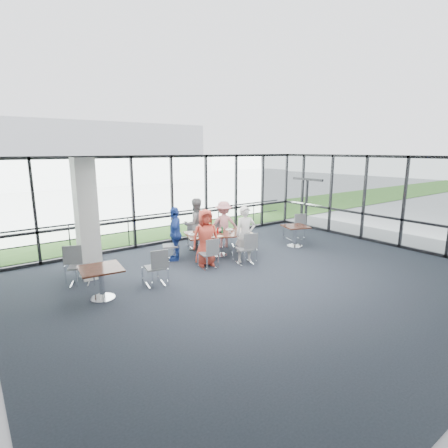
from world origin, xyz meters
TOP-DOWN VIEW (x-y plane):
  - floor at (0.00, 0.00)m, footprint 12.00×10.00m
  - ceiling at (0.00, 0.00)m, footprint 12.00×10.00m
  - curtain_wall_back at (0.00, 5.00)m, footprint 12.00×0.10m
  - curtain_wall_right at (6.00, 0.00)m, footprint 0.10×10.00m
  - exit_door at (6.00, 3.75)m, footprint 0.12×1.60m
  - structural_column at (-3.60, 3.00)m, footprint 0.50×0.50m
  - apron at (0.00, 10.00)m, footprint 80.00×70.00m
  - grass_strip at (0.00, 8.00)m, footprint 80.00×5.00m
  - hangar_main at (4.00, 32.00)m, footprint 24.00×10.00m
  - guard_rail at (0.00, 5.60)m, footprint 12.00×0.06m
  - main_table at (0.33, 2.57)m, footprint 2.34×1.77m
  - side_table_left at (-3.81, 1.44)m, footprint 1.02×1.02m
  - side_table_right at (3.15, 1.81)m, footprint 1.02×1.02m
  - diner_near_left at (-0.54, 2.02)m, footprint 0.94×0.75m
  - diner_near_right at (0.61, 1.56)m, footprint 0.77×0.68m
  - diner_far_left at (0.11, 3.58)m, footprint 0.94×0.66m
  - diner_far_right at (1.09, 3.30)m, footprint 1.18×1.00m
  - diner_end at (-1.01, 2.99)m, footprint 0.99×1.12m
  - chair_main_nl at (-0.65, 1.73)m, footprint 0.49×0.49m
  - chair_main_nr at (0.47, 1.42)m, footprint 0.57×0.57m
  - chair_main_fl at (0.20, 3.67)m, footprint 0.51×0.51m
  - chair_main_fr at (1.24, 3.28)m, footprint 0.65×0.65m
  - chair_main_end at (-1.17, 3.03)m, footprint 0.61×0.61m
  - chair_spare_la at (-2.46, 1.46)m, footprint 0.54×0.54m
  - chair_spare_lb at (-3.98, 2.65)m, footprint 0.62×0.62m
  - chair_spare_r at (3.87, 2.51)m, footprint 0.63×0.63m
  - plate_nl at (-0.34, 2.45)m, footprint 0.24×0.24m
  - plate_nr at (0.83, 2.03)m, footprint 0.28×0.28m
  - plate_fl at (-0.01, 3.12)m, footprint 0.24×0.24m
  - plate_fr at (0.91, 2.75)m, footprint 0.27×0.27m
  - plate_end at (-0.46, 2.90)m, footprint 0.25×0.25m
  - tumbler_a at (0.05, 2.45)m, footprint 0.06×0.06m
  - tumbler_b at (0.60, 2.28)m, footprint 0.07×0.07m
  - tumbler_c at (0.45, 2.80)m, footprint 0.06×0.06m
  - tumbler_d at (-0.46, 2.62)m, footprint 0.07×0.07m
  - menu_a at (0.07, 2.22)m, footprint 0.30×0.21m
  - menu_b at (1.11, 2.01)m, footprint 0.34×0.31m
  - menu_c at (0.63, 2.94)m, footprint 0.33×0.28m
  - condiment_caddy at (0.45, 2.58)m, footprint 0.10×0.07m
  - ketchup_bottle at (0.31, 2.58)m, footprint 0.06×0.06m
  - green_bottle at (0.44, 2.52)m, footprint 0.05×0.05m

SIDE VIEW (x-z plane):
  - apron at x=0.00m, z-range -0.03..-0.01m
  - floor at x=0.00m, z-range -0.02..0.00m
  - grass_strip at x=0.00m, z-range 0.01..0.01m
  - chair_main_fl at x=0.20m, z-range 0.00..0.85m
  - chair_main_nl at x=-0.65m, z-range 0.00..0.88m
  - chair_spare_la at x=-2.46m, z-range 0.00..0.93m
  - chair_main_nr at x=0.47m, z-range 0.00..0.94m
  - chair_main_end at x=-1.17m, z-range 0.00..0.94m
  - chair_main_fr at x=1.24m, z-range 0.00..0.97m
  - chair_spare_lb at x=-3.98m, z-range 0.00..0.97m
  - chair_spare_r at x=3.87m, z-range 0.00..1.00m
  - guard_rail at x=0.00m, z-range 0.47..0.53m
  - side_table_right at x=3.15m, z-range 0.25..1.00m
  - main_table at x=0.33m, z-range 0.26..1.01m
  - side_table_left at x=-3.81m, z-range 0.27..1.02m
  - menu_a at x=0.07m, z-range 0.75..0.75m
  - menu_b at x=1.11m, z-range 0.75..0.75m
  - menu_c at x=0.63m, z-range 0.75..0.75m
  - plate_nl at x=-0.34m, z-range 0.75..0.76m
  - plate_nr at x=0.83m, z-range 0.75..0.76m
  - plate_fl at x=-0.01m, z-range 0.75..0.76m
  - plate_fr at x=0.91m, z-range 0.75..0.76m
  - plate_end at x=-0.46m, z-range 0.75..0.76m
  - condiment_caddy at x=0.45m, z-range 0.75..0.79m
  - tumbler_c at x=0.45m, z-range 0.75..0.88m
  - tumbler_a at x=0.05m, z-range 0.75..0.88m
  - diner_far_right at x=1.09m, z-range 0.00..1.63m
  - tumbler_b at x=0.60m, z-range 0.75..0.89m
  - tumbler_d at x=-0.46m, z-range 0.75..0.90m
  - ketchup_bottle at x=0.31m, z-range 0.75..0.93m
  - diner_end at x=-1.01m, z-range 0.00..1.68m
  - diner_near_left at x=-0.54m, z-range 0.00..1.69m
  - green_bottle at x=0.44m, z-range 0.75..0.95m
  - diner_near_right at x=0.61m, z-range 0.00..1.72m
  - diner_far_left at x=0.11m, z-range 0.00..1.79m
  - exit_door at x=6.00m, z-range 0.00..2.10m
  - curtain_wall_back at x=0.00m, z-range 0.00..3.20m
  - curtain_wall_right at x=6.00m, z-range 0.00..3.20m
  - structural_column at x=-3.60m, z-range 0.00..3.20m
  - hangar_main at x=4.00m, z-range 0.00..6.00m
  - ceiling at x=0.00m, z-range 3.18..3.22m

